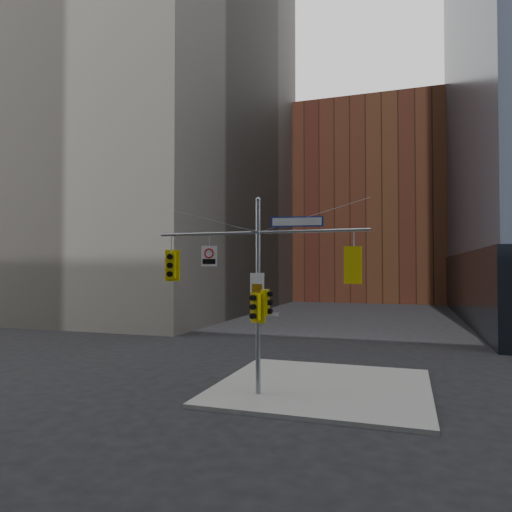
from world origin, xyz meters
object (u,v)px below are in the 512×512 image
Objects in this scene: traffic_light_pole_side at (266,302)px; traffic_light_pole_front at (256,307)px; signal_assembly at (258,276)px; regulatory_sign_arm at (209,255)px; street_sign_blade at (297,222)px; traffic_light_west_arm at (171,265)px; traffic_light_east_arm at (354,265)px.

traffic_light_pole_front is at bearing 133.71° from traffic_light_pole_side.
traffic_light_pole_side is (0.32, 0.00, -0.96)m from signal_assembly.
street_sign_blade is at bearing -1.80° from regulatory_sign_arm.
signal_assembly is 10.29× the size of regulatory_sign_arm.
signal_assembly is at bearing 104.31° from traffic_light_pole_front.
traffic_light_pole_front is (-0.32, -0.27, -0.14)m from traffic_light_pole_side.
street_sign_blade is at bearing 24.55° from traffic_light_pole_front.
regulatory_sign_arm is (-1.94, 0.25, 1.86)m from traffic_light_pole_front.
traffic_light_west_arm is 1.67m from regulatory_sign_arm.
signal_assembly is at bearing 94.03° from traffic_light_pole_side.
signal_assembly is 4.31× the size of street_sign_blade.
traffic_light_pole_side is at bearing 7.47° from traffic_light_east_arm.
street_sign_blade is 3.60m from regulatory_sign_arm.
traffic_light_east_arm is at bearing -7.29° from street_sign_blade.
street_sign_blade is (1.46, 0.00, 1.93)m from signal_assembly.
traffic_light_west_arm is 4.11m from traffic_light_pole_side.
traffic_light_east_arm is at bearing -13.15° from traffic_light_west_arm.
traffic_light_east_arm is (3.45, 0.00, 0.38)m from signal_assembly.
signal_assembly reaches higher than traffic_light_pole_front.
traffic_light_pole_side is 0.51× the size of street_sign_blade.
street_sign_blade is at bearing -86.92° from traffic_light_pole_side.
signal_assembly is 8.50× the size of traffic_light_pole_side.
traffic_light_east_arm reaches higher than traffic_light_pole_front.
traffic_light_west_arm is 1.31× the size of traffic_light_pole_side.
traffic_light_pole_side is at bearing 172.70° from street_sign_blade.
traffic_light_east_arm is at bearing -86.91° from traffic_light_pole_side.
signal_assembly reaches higher than traffic_light_pole_side.
street_sign_blade reaches higher than regulatory_sign_arm.
street_sign_blade is (-1.99, 0.00, 1.55)m from traffic_light_east_arm.
traffic_light_west_arm is 0.67× the size of street_sign_blade.
signal_assembly is at bearing 172.91° from street_sign_blade.
street_sign_blade is (1.46, 0.27, 3.03)m from traffic_light_pole_front.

